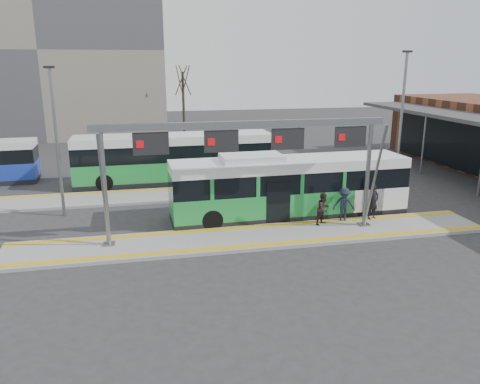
% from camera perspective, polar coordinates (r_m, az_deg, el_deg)
% --- Properties ---
extents(ground, '(120.00, 120.00, 0.00)m').
position_cam_1_polar(ground, '(21.51, 1.94, -5.70)').
color(ground, '#2D2D30').
rests_on(ground, ground).
extents(platform_main, '(22.00, 3.00, 0.15)m').
position_cam_1_polar(platform_main, '(21.48, 1.94, -5.51)').
color(platform_main, gray).
rests_on(platform_main, ground).
extents(platform_second, '(20.00, 3.00, 0.15)m').
position_cam_1_polar(platform_second, '(28.51, -9.86, -0.42)').
color(platform_second, gray).
rests_on(platform_second, ground).
extents(tactile_main, '(22.00, 2.65, 0.02)m').
position_cam_1_polar(tactile_main, '(21.45, 1.95, -5.30)').
color(tactile_main, yellow).
rests_on(tactile_main, platform_main).
extents(tactile_second, '(20.00, 0.35, 0.02)m').
position_cam_1_polar(tactile_second, '(29.60, -9.97, 0.34)').
color(tactile_second, yellow).
rests_on(tactile_second, platform_second).
extents(gantry, '(13.00, 1.68, 5.20)m').
position_cam_1_polar(gantry, '(20.52, 0.93, 5.75)').
color(gantry, slate).
rests_on(gantry, platform_main).
extents(apartment_block, '(24.50, 12.50, 18.40)m').
position_cam_1_polar(apartment_block, '(56.19, -22.39, 15.83)').
color(apartment_block, gray).
rests_on(apartment_block, ground).
extents(hero_bus, '(12.28, 2.87, 3.36)m').
position_cam_1_polar(hero_bus, '(24.27, 5.97, 0.52)').
color(hero_bus, black).
rests_on(hero_bus, ground).
extents(bg_bus_green, '(12.91, 2.87, 3.22)m').
position_cam_1_polar(bg_bus_green, '(31.46, -8.00, 4.00)').
color(bg_bus_green, black).
rests_on(bg_bus_green, ground).
extents(passenger_a, '(0.76, 0.61, 1.80)m').
position_cam_1_polar(passenger_a, '(24.38, 15.91, -1.13)').
color(passenger_a, black).
rests_on(passenger_a, platform_main).
extents(passenger_b, '(0.97, 0.90, 1.59)m').
position_cam_1_polar(passenger_b, '(23.01, 10.14, -2.02)').
color(passenger_b, black).
rests_on(passenger_b, platform_main).
extents(passenger_c, '(1.24, 0.93, 1.70)m').
position_cam_1_polar(passenger_c, '(23.71, 12.55, -1.49)').
color(passenger_c, '#1B2232').
rests_on(passenger_c, platform_main).
extents(tree_left, '(1.40, 1.40, 7.94)m').
position_cam_1_polar(tree_left, '(50.23, -11.20, 13.19)').
color(tree_left, '#382B21').
rests_on(tree_left, ground).
extents(tree_mid, '(1.40, 1.40, 7.78)m').
position_cam_1_polar(tree_mid, '(51.81, -6.99, 13.29)').
color(tree_mid, '#382B21').
rests_on(tree_mid, ground).
extents(lamp_west, '(0.50, 0.25, 7.63)m').
position_cam_1_polar(lamp_west, '(25.41, -21.46, 6.01)').
color(lamp_west, slate).
rests_on(lamp_west, ground).
extents(lamp_east, '(0.50, 0.25, 8.44)m').
position_cam_1_polar(lamp_east, '(28.98, 19.03, 8.09)').
color(lamp_east, slate).
rests_on(lamp_east, ground).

